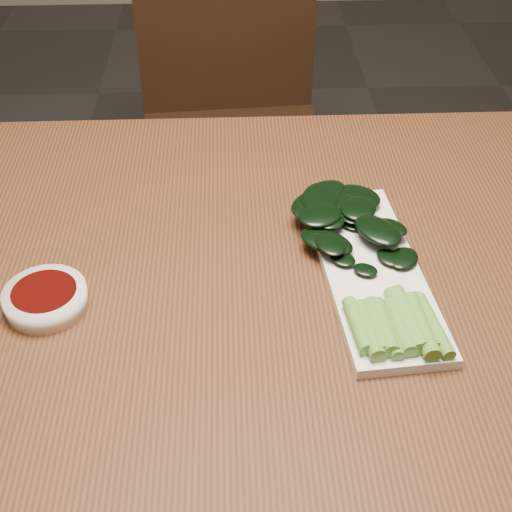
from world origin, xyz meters
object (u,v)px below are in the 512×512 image
(chair_far, at_px, (232,116))
(gai_lan, at_px, (361,248))
(sauce_bowl, at_px, (46,298))
(serving_plate, at_px, (371,271))
(table, at_px, (253,308))

(chair_far, distance_m, gai_lan, 0.94)
(chair_far, relative_size, gai_lan, 2.56)
(sauce_bowl, xyz_separation_m, serving_plate, (0.40, 0.04, -0.01))
(gai_lan, bearing_deg, chair_far, 99.99)
(table, height_order, sauce_bowl, sauce_bowl)
(table, bearing_deg, sauce_bowl, -166.53)
(gai_lan, bearing_deg, sauce_bowl, -170.74)
(sauce_bowl, xyz_separation_m, gai_lan, (0.39, 0.06, 0.01))
(sauce_bowl, bearing_deg, chair_far, 76.07)
(table, distance_m, chair_far, 0.90)
(serving_plate, bearing_deg, sauce_bowl, -174.25)
(sauce_bowl, bearing_deg, serving_plate, 5.75)
(chair_far, height_order, serving_plate, chair_far)
(sauce_bowl, height_order, gai_lan, gai_lan)
(sauce_bowl, distance_m, serving_plate, 0.40)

